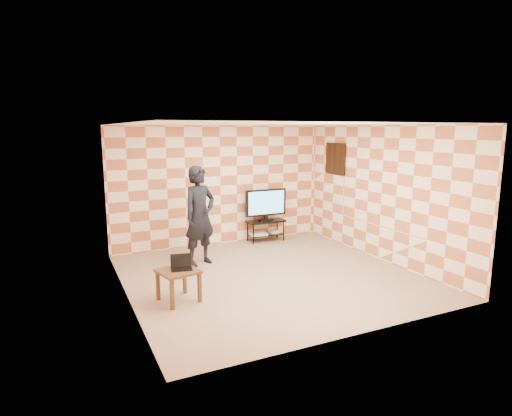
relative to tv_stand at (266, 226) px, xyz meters
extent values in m
plane|color=#9D8261|center=(-1.03, -2.24, -0.36)|extent=(5.00, 5.00, 0.00)
cube|color=#FFE9C3|center=(-1.03, 0.26, 0.99)|extent=(5.00, 0.02, 2.70)
cube|color=#FFE9C3|center=(-1.03, -4.74, 0.99)|extent=(5.00, 0.02, 2.70)
cube|color=#FFE9C3|center=(-3.53, -2.24, 0.99)|extent=(0.02, 5.00, 2.70)
cube|color=#FFE9C3|center=(1.47, -2.24, 0.99)|extent=(0.02, 5.00, 2.70)
cube|color=white|center=(-1.03, -2.24, 2.34)|extent=(5.00, 5.00, 0.02)
cube|color=black|center=(1.44, -0.69, 1.59)|extent=(0.04, 0.72, 0.72)
cube|color=black|center=(1.44, -0.69, 1.59)|extent=(0.04, 0.03, 0.68)
cube|color=black|center=(1.44, -0.69, 1.59)|extent=(0.04, 0.68, 0.03)
cube|color=black|center=(0.00, 0.00, 0.12)|extent=(0.90, 0.41, 0.04)
cube|color=black|center=(0.00, 0.00, -0.20)|extent=(0.81, 0.36, 0.03)
cylinder|color=black|center=(-0.40, -0.16, -0.11)|extent=(0.03, 0.03, 0.50)
cylinder|color=black|center=(-0.40, 0.16, -0.11)|extent=(0.03, 0.03, 0.50)
cylinder|color=black|center=(0.40, -0.16, -0.11)|extent=(0.03, 0.03, 0.50)
cylinder|color=black|center=(0.40, 0.16, -0.11)|extent=(0.03, 0.03, 0.50)
cube|color=black|center=(0.00, 0.00, 0.15)|extent=(0.30, 0.20, 0.03)
cube|color=black|center=(0.00, 0.00, 0.21)|extent=(0.08, 0.05, 0.09)
cube|color=black|center=(0.00, 0.00, 0.57)|extent=(1.02, 0.08, 0.62)
cube|color=#4D9FC2|center=(0.00, -0.04, 0.57)|extent=(0.91, 0.02, 0.54)
cube|color=#B2B2B4|center=(-0.22, -0.04, -0.16)|extent=(0.43, 0.34, 0.07)
cube|color=silver|center=(0.24, 0.01, -0.16)|extent=(0.27, 0.22, 0.06)
cube|color=#3A2315|center=(-2.83, -2.67, 0.12)|extent=(0.67, 0.67, 0.04)
cube|color=#3A2315|center=(-3.01, -2.95, -0.13)|extent=(0.06, 0.06, 0.46)
cube|color=#3A2315|center=(-3.11, -2.50, -0.13)|extent=(0.06, 0.06, 0.46)
cube|color=#3A2315|center=(-2.55, -2.84, -0.13)|extent=(0.06, 0.06, 0.46)
cube|color=#3A2315|center=(-2.66, -2.39, -0.13)|extent=(0.06, 0.06, 0.46)
cube|color=black|center=(-2.78, -2.66, 0.14)|extent=(0.36, 0.28, 0.02)
cube|color=black|center=(-2.75, -2.55, 0.25)|extent=(0.32, 0.11, 0.20)
imported|color=black|center=(-1.95, -1.04, 0.60)|extent=(0.83, 0.69, 1.94)
camera|label=1|loc=(-4.42, -8.82, 2.25)|focal=30.00mm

